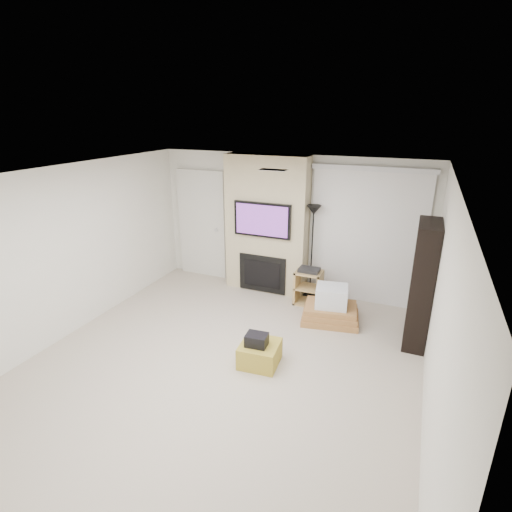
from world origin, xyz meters
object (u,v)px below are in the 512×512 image
at_px(ottoman, 260,354).
at_px(bookshelf, 422,285).
at_px(floor_lamp, 313,226).
at_px(av_stand, 308,285).
at_px(box_stack, 331,308).

bearing_deg(ottoman, bookshelf, 36.88).
height_order(ottoman, floor_lamp, floor_lamp).
relative_size(av_stand, box_stack, 0.67).
distance_m(floor_lamp, bookshelf, 2.06).
xyz_separation_m(floor_lamp, av_stand, (0.04, -0.27, -0.99)).
bearing_deg(box_stack, bookshelf, -4.78).
bearing_deg(av_stand, bookshelf, -17.96).
bearing_deg(bookshelf, av_stand, 162.04).
relative_size(floor_lamp, bookshelf, 0.94).
bearing_deg(av_stand, ottoman, -93.02).
xyz_separation_m(ottoman, bookshelf, (1.88, 1.41, 0.75)).
height_order(floor_lamp, box_stack, floor_lamp).
bearing_deg(floor_lamp, av_stand, -81.29).
bearing_deg(box_stack, floor_lamp, 126.34).
height_order(ottoman, av_stand, av_stand).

